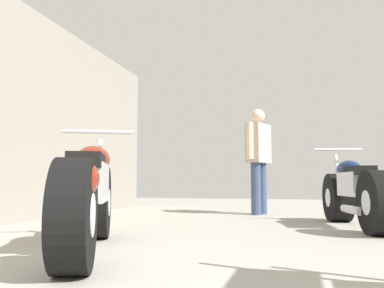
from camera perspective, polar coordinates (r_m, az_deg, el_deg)
ground_plane at (r=3.84m, az=4.73°, el=-12.69°), size 17.23×17.23×0.00m
motorcycle_maroon_cruiser at (r=2.85m, az=-14.62°, el=-7.07°), size 1.00×1.91×0.93m
motorcycle_black_naked at (r=4.65m, az=22.42°, el=-6.51°), size 0.69×1.95×0.91m
mechanic_in_blue at (r=6.26m, az=9.46°, el=-1.46°), size 0.38×0.64×1.63m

